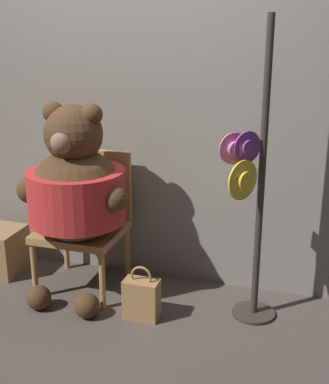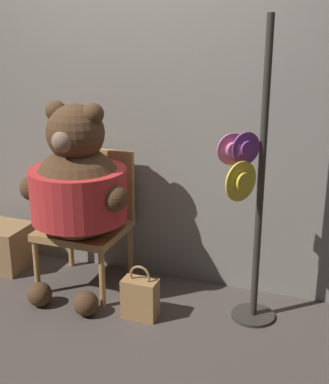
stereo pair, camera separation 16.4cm
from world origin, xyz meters
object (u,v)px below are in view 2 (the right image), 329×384
(chair, at_px, (89,215))
(handbag_on_ground, at_px, (140,298))
(teddy_bear, at_px, (78,188))
(hat_display_rack, at_px, (251,200))

(chair, bearing_deg, handbag_on_ground, -33.60)
(teddy_bear, xyz_separation_m, handbag_on_ground, (0.51, -0.18, -0.63))
(handbag_on_ground, bearing_deg, hat_display_rack, 17.50)
(hat_display_rack, bearing_deg, handbag_on_ground, -162.50)
(handbag_on_ground, bearing_deg, chair, 146.40)
(teddy_bear, height_order, handbag_on_ground, teddy_bear)
(chair, xyz_separation_m, handbag_on_ground, (0.53, -0.36, -0.37))
(teddy_bear, distance_m, hat_display_rack, 1.16)
(teddy_bear, height_order, hat_display_rack, hat_display_rack)
(teddy_bear, bearing_deg, hat_display_rack, 1.24)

